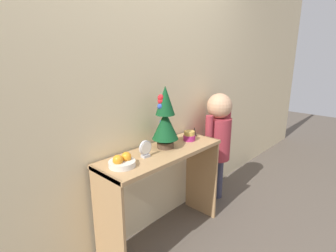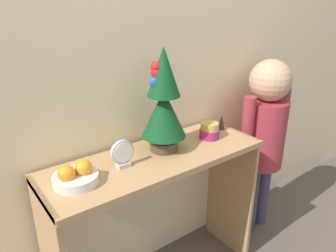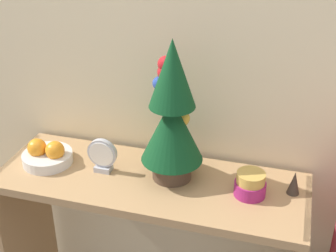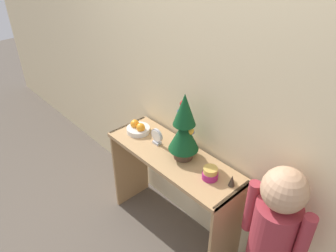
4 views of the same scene
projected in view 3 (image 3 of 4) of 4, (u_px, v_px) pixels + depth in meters
back_wall at (169, 32)px, 1.61m from camera, size 7.00×0.05×2.50m
console_table at (151, 224)px, 1.71m from camera, size 1.08×0.38×0.79m
mini_tree at (172, 113)px, 1.52m from camera, size 0.21×0.21×0.50m
fruit_bowl at (47, 155)px, 1.70m from camera, size 0.18×0.18×0.09m
singing_bowl at (250, 184)px, 1.52m from camera, size 0.10×0.10×0.08m
desk_clock at (102, 156)px, 1.64m from camera, size 0.11×0.04×0.13m
figurine at (294, 183)px, 1.53m from camera, size 0.04×0.04×0.08m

